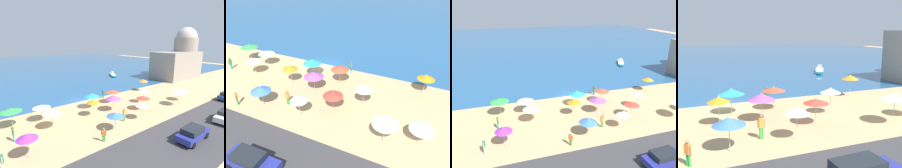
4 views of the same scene
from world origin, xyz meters
The scene contains 22 objects.
ground_plane centered at (0.00, 0.00, 0.00)m, with size 160.00×160.00×0.00m, color tan.
sea centered at (0.00, 55.00, 0.03)m, with size 150.00×110.00×0.05m, color #275888.
coastal_road centered at (0.00, -18.00, 0.03)m, with size 80.00×8.00×0.06m, color #3C383B.
beach_umbrella_0 centered at (14.49, -10.43, 1.92)m, with size 2.15×2.15×2.22m.
beach_umbrella_1 centered at (11.67, -11.59, 2.35)m, with size 2.32×2.32×2.66m.
beach_umbrella_2 centered at (-7.40, -6.76, 2.13)m, with size 2.20×2.20×2.45m.
beach_umbrella_3 centered at (3.06, -11.60, 2.12)m, with size 1.78×1.78×2.46m.
beach_umbrella_4 centered at (-11.20, -3.58, 2.29)m, with size 2.49×2.49×2.55m.
beach_umbrella_5 centered at (8.23, -7.26, 2.23)m, with size 1.87×1.87×2.52m.
beach_umbrella_6 centered at (13.83, -2.09, 2.26)m, with size 1.93×1.93×2.56m.
beach_umbrella_7 centered at (1.91, -6.82, 2.13)m, with size 2.35×2.35×2.47m.
beach_umbrella_8 centered at (-0.07, -3.86, 2.13)m, with size 2.42×2.42×2.46m.
beach_umbrella_9 centered at (-7.73, -3.86, 2.01)m, with size 2.28×2.28×2.26m.
beach_umbrella_11 centered at (5.68, -9.37, 2.00)m, with size 2.10×2.10×2.26m.
beach_umbrella_12 centered at (3.95, -3.97, 2.07)m, with size 2.25×2.25×2.33m.
beach_umbrella_13 centered at (-1.67, -11.73, 1.98)m, with size 2.17×2.17×2.30m.
beach_umbrella_14 centered at (-1.56, -6.65, 2.18)m, with size 1.85×1.85×2.48m.
bather_0 centered at (4.18, -0.89, 0.94)m, with size 0.38×0.49×1.67m.
bather_1 centered at (0.76, -10.55, 1.01)m, with size 0.57×0.24×1.80m.
bather_3 centered at (-11.66, -7.06, 0.96)m, with size 0.23×0.57×1.71m.
bather_4 centered at (-4.22, -12.91, 0.88)m, with size 0.40×0.46×1.58m.
parked_car_4 centered at (3.32, -18.54, 0.85)m, with size 4.41×1.94×1.50m.
Camera 2 is at (13.99, -25.69, 14.35)m, focal length 35.00 mm.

